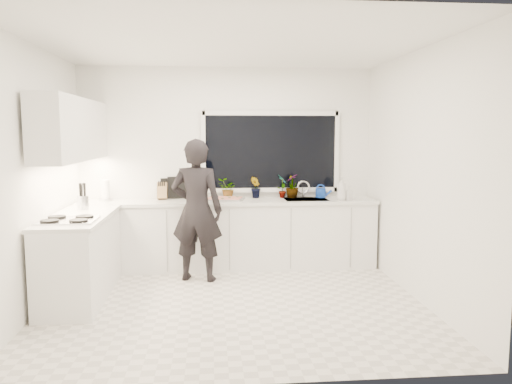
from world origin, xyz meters
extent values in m
cube|color=beige|center=(0.00, 0.00, -0.01)|extent=(4.00, 3.50, 0.02)
cube|color=white|center=(0.00, 1.76, 1.35)|extent=(4.00, 0.02, 2.70)
cube|color=white|center=(-2.01, 0.00, 1.35)|extent=(0.02, 3.50, 2.70)
cube|color=white|center=(2.01, 0.00, 1.35)|extent=(0.02, 3.50, 2.70)
cube|color=white|center=(0.00, 0.00, 2.71)|extent=(4.00, 3.50, 0.02)
cube|color=black|center=(0.60, 1.73, 1.55)|extent=(1.80, 0.02, 1.00)
cube|color=white|center=(0.00, 1.45, 0.44)|extent=(3.92, 0.58, 0.88)
cube|color=white|center=(-1.67, 0.35, 0.44)|extent=(0.58, 1.60, 0.88)
cube|color=silver|center=(0.00, 1.44, 0.90)|extent=(3.94, 0.62, 0.04)
cube|color=silver|center=(-1.67, 0.35, 0.90)|extent=(0.62, 1.60, 0.04)
cube|color=white|center=(-1.79, 0.70, 1.85)|extent=(0.34, 2.10, 0.70)
cube|color=silver|center=(1.05, 1.45, 0.87)|extent=(0.58, 0.42, 0.14)
cylinder|color=silver|center=(1.05, 1.65, 1.03)|extent=(0.03, 0.03, 0.22)
cube|color=black|center=(-1.69, 0.00, 0.94)|extent=(0.56, 0.48, 0.03)
imported|color=black|center=(-0.41, 0.90, 0.87)|extent=(0.72, 0.55, 1.75)
cube|color=#B5B6BA|center=(-0.05, 1.42, 0.94)|extent=(0.55, 0.46, 0.03)
cube|color=#BA3F18|center=(-0.05, 1.42, 0.95)|extent=(0.50, 0.41, 0.01)
cylinder|color=#123BA9|center=(1.29, 1.61, 0.98)|extent=(0.18, 0.18, 0.13)
cylinder|color=white|center=(-1.62, 1.55, 1.05)|extent=(0.14, 0.14, 0.26)
cube|color=olive|center=(-0.89, 1.59, 1.03)|extent=(0.13, 0.10, 0.22)
cylinder|color=silver|center=(-1.73, 0.80, 1.00)|extent=(0.15, 0.15, 0.16)
cube|color=black|center=(-0.80, 1.69, 1.06)|extent=(0.22, 0.08, 0.28)
cube|color=black|center=(-0.70, 1.69, 1.07)|extent=(0.25, 0.07, 0.30)
imported|color=#26662D|center=(-0.01, 1.61, 1.06)|extent=(0.29, 0.27, 0.27)
imported|color=#26662D|center=(0.38, 1.61, 1.07)|extent=(0.15, 0.18, 0.30)
imported|color=#26662D|center=(0.75, 1.61, 1.08)|extent=(0.17, 0.20, 0.32)
imported|color=#26662D|center=(0.89, 1.61, 1.08)|extent=(0.25, 0.25, 0.33)
imported|color=#D8BF66|center=(1.50, 1.30, 1.07)|extent=(0.16, 0.16, 0.31)
imported|color=#D8BF66|center=(1.60, 1.30, 1.02)|extent=(0.11, 0.11, 0.19)
camera|label=1|loc=(-0.23, -5.16, 1.81)|focal=35.00mm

